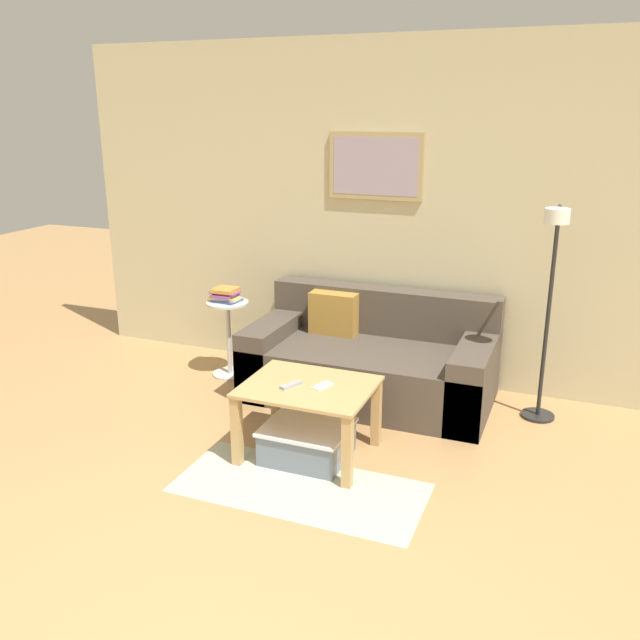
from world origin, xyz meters
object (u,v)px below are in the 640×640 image
(floor_lamp, at_px, (550,294))
(cell_phone, at_px, (322,386))
(coffee_table, at_px, (308,399))
(book_stack, at_px, (225,295))
(remote_control, at_px, (291,385))
(side_table, at_px, (229,332))
(couch, at_px, (371,362))
(storage_bin, at_px, (307,442))

(floor_lamp, relative_size, cell_phone, 10.52)
(coffee_table, xyz_separation_m, cell_phone, (0.09, 0.01, 0.10))
(book_stack, xyz_separation_m, remote_control, (1.02, -1.05, -0.19))
(book_stack, relative_size, cell_phone, 1.74)
(remote_control, bearing_deg, side_table, 158.23)
(coffee_table, bearing_deg, couch, 85.54)
(side_table, distance_m, remote_control, 1.44)
(floor_lamp, bearing_deg, cell_phone, -141.32)
(floor_lamp, relative_size, side_table, 2.42)
(storage_bin, distance_m, remote_control, 0.37)
(storage_bin, bearing_deg, side_table, 137.04)
(book_stack, xyz_separation_m, cell_phone, (1.19, -0.97, -0.20))
(storage_bin, height_order, side_table, side_table)
(side_table, xyz_separation_m, remote_control, (1.00, -1.03, 0.11))
(cell_phone, bearing_deg, book_stack, 158.79)
(couch, height_order, book_stack, couch)
(coffee_table, relative_size, cell_phone, 5.51)
(side_table, bearing_deg, storage_bin, -42.96)
(book_stack, bearing_deg, side_table, -33.06)
(side_table, bearing_deg, cell_phone, -39.30)
(side_table, bearing_deg, remote_control, -45.88)
(coffee_table, height_order, side_table, side_table)
(couch, xyz_separation_m, storage_bin, (-0.07, -1.05, -0.15))
(storage_bin, bearing_deg, book_stack, 137.20)
(coffee_table, bearing_deg, remote_control, -145.36)
(book_stack, bearing_deg, storage_bin, -42.80)
(cell_phone, bearing_deg, coffee_table, -154.15)
(couch, height_order, floor_lamp, floor_lamp)
(coffee_table, height_order, remote_control, remote_control)
(coffee_table, relative_size, remote_control, 5.14)
(cell_phone, bearing_deg, remote_control, -139.50)
(couch, distance_m, book_stack, 1.25)
(floor_lamp, bearing_deg, coffee_table, -142.92)
(couch, height_order, cell_phone, couch)
(cell_phone, bearing_deg, floor_lamp, 56.67)
(remote_control, bearing_deg, book_stack, 158.44)
(storage_bin, xyz_separation_m, floor_lamp, (1.26, 1.01, 0.80))
(book_stack, distance_m, remote_control, 1.47)
(couch, height_order, storage_bin, couch)
(storage_bin, distance_m, book_stack, 1.62)
(coffee_table, xyz_separation_m, side_table, (-1.09, 0.97, -0.00))
(book_stack, bearing_deg, cell_phone, -39.20)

